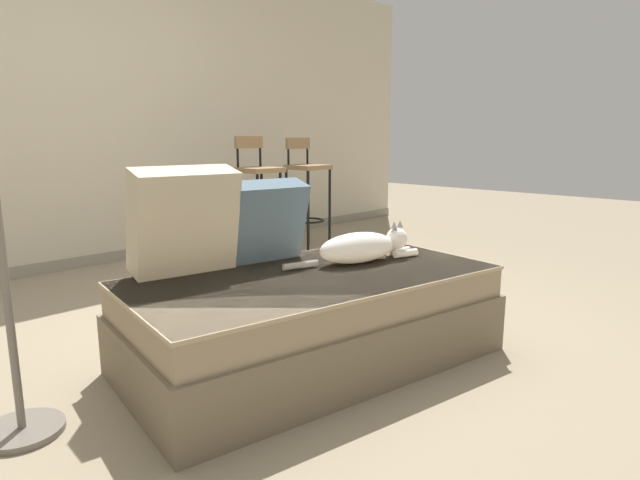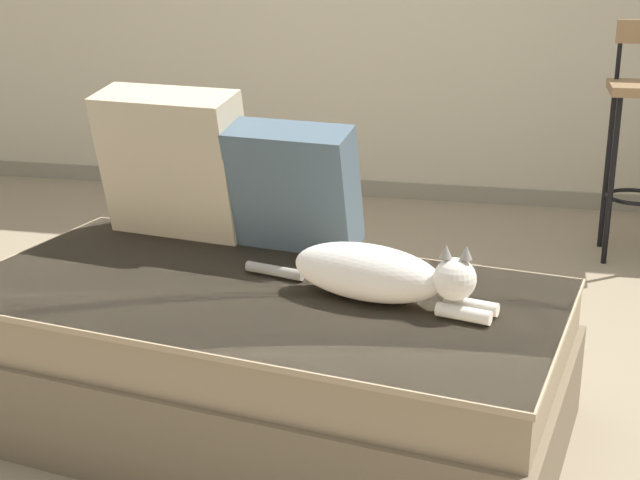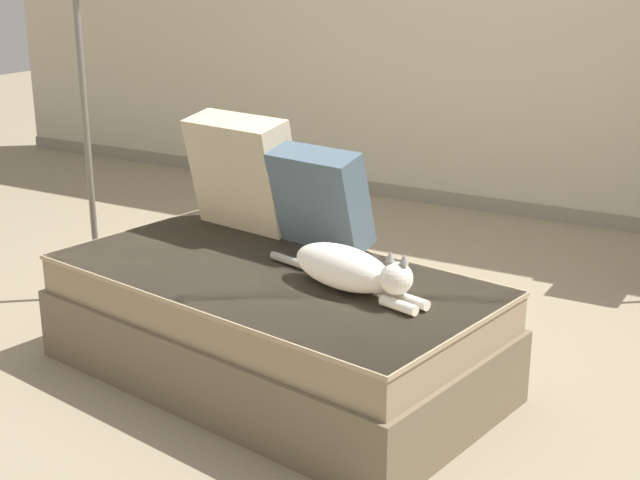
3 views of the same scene
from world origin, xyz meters
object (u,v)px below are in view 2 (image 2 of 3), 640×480
throw_pillow_middle (294,187)px  cat (378,274)px  throw_pillow_corner (174,163)px  couch (260,357)px

throw_pillow_middle → cat: throw_pillow_middle is taller
throw_pillow_corner → throw_pillow_middle: (0.41, -0.07, -0.04)m
throw_pillow_corner → throw_pillow_middle: bearing=-9.6°
cat → throw_pillow_corner: bearing=149.8°
couch → throw_pillow_corner: 0.72m
couch → throw_pillow_middle: 0.53m
couch → throw_pillow_corner: throw_pillow_corner is taller
throw_pillow_middle → cat: size_ratio=0.57×
throw_pillow_middle → cat: (0.32, -0.35, -0.13)m
throw_pillow_corner → couch: bearing=-45.8°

